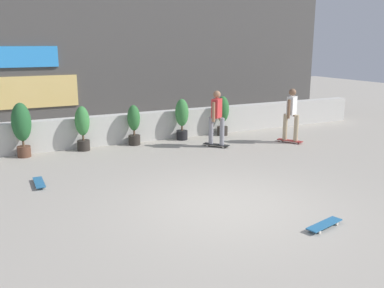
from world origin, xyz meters
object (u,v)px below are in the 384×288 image
Objects in this scene: potted_plant_2 at (134,123)px; skater_foreground at (291,113)px; skater_by_wall_right at (217,116)px; skateboard_aside at (39,182)px; potted_plant_0 at (22,126)px; potted_plant_1 at (82,126)px; potted_plant_3 at (182,117)px; potted_plant_4 at (223,114)px; skateboard_near_camera at (324,224)px.

potted_plant_2 is 4.88m from skater_foreground.
skater_by_wall_right is 2.11× the size of skateboard_aside.
potted_plant_0 is 1.64m from potted_plant_1.
potted_plant_3 is 3.44m from skater_foreground.
potted_plant_4 reaches higher than skateboard_near_camera.
skater_by_wall_right is at bearing 78.46° from skateboard_near_camera.
potted_plant_2 is (3.19, 0.00, -0.21)m from potted_plant_0.
potted_plant_2 is 0.93× the size of potted_plant_3.
potted_plant_4 is (6.32, 0.00, -0.13)m from potted_plant_0.
potted_plant_3 is 1.45m from skater_by_wall_right.
potted_plant_0 reaches higher than potted_plant_3.
potted_plant_4 is 1.65× the size of skateboard_aside.
potted_plant_3 is (4.80, 0.00, -0.13)m from potted_plant_0.
potted_plant_3 is at bearing 0.00° from potted_plant_1.
potted_plant_1 is 0.77× the size of skater_by_wall_right.
potted_plant_3 is at bearing 0.00° from potted_plant_2.
skateboard_near_camera and skateboard_aside have the same top height.
skater_foreground is (1.35, -1.90, 0.20)m from potted_plant_4.
skateboard_aside is at bearing -120.41° from potted_plant_1.
skateboard_aside is at bearing -150.52° from potted_plant_3.
potted_plant_4 is 0.78× the size of skater_foreground.
potted_plant_0 is 1.13× the size of potted_plant_4.
potted_plant_3 is at bearing 0.00° from potted_plant_0.
potted_plant_3 is at bearing 29.48° from skateboard_aside.
skateboard_near_camera is at bearing -60.09° from potted_plant_0.
skater_by_wall_right is 1.00× the size of skater_foreground.
potted_plant_1 is 4.69m from potted_plant_4.
potted_plant_1 is 1.58× the size of skateboard_near_camera.
skater_by_wall_right and skater_foreground have the same top height.
potted_plant_3 reaches higher than potted_plant_1.
skater_foreground is at bearing -13.28° from skater_by_wall_right.
potted_plant_1 reaches higher than skateboard_aside.
potted_plant_3 is (3.17, 0.00, 0.02)m from potted_plant_1.
potted_plant_0 is 8.32m from skateboard_near_camera.
potted_plant_1 is 7.63m from skateboard_near_camera.
skater_by_wall_right reaches higher than potted_plant_0.
skater_by_wall_right is at bearing -14.16° from potted_plant_0.
potted_plant_2 is at bearing -180.00° from potted_plant_4.
skater_foreground is (4.48, -1.90, 0.27)m from potted_plant_2.
potted_plant_2 is at bearing 157.08° from skater_foreground.
potted_plant_2 reaches higher than skateboard_near_camera.
potted_plant_2 is at bearing 0.00° from potted_plant_0.
potted_plant_1 is 1.55m from potted_plant_2.
skateboard_aside is at bearing -139.38° from potted_plant_2.
potted_plant_1 is at bearing 59.59° from skateboard_aside.
potted_plant_4 is (1.51, 0.00, -0.00)m from potted_plant_3.
skateboard_aside is at bearing -88.78° from potted_plant_0.
potted_plant_1 is 3.17m from potted_plant_3.
potted_plant_4 is at bearing 73.04° from skateboard_near_camera.
potted_plant_2 is 2.54m from skater_by_wall_right.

